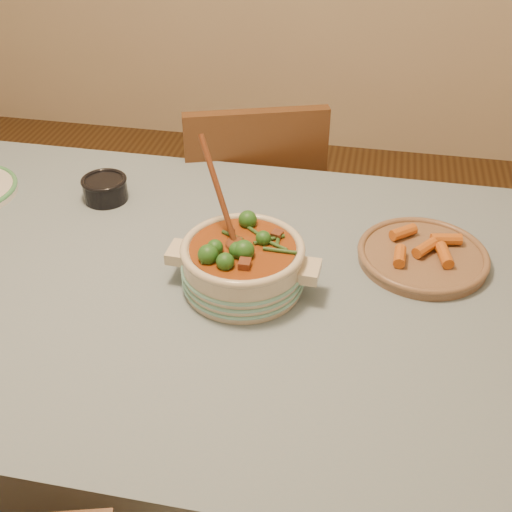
% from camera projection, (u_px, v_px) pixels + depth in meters
% --- Properties ---
extents(floor, '(4.50, 4.50, 0.00)m').
position_uv_depth(floor, '(184.00, 480.00, 1.86)').
color(floor, '#3E2411').
rests_on(floor, ground).
extents(dining_table, '(1.68, 1.08, 0.76)m').
position_uv_depth(dining_table, '(164.00, 306.00, 1.47)').
color(dining_table, brown).
rests_on(dining_table, floor).
extents(stew_casserole, '(0.33, 0.26, 0.31)m').
position_uv_depth(stew_casserole, '(243.00, 261.00, 1.34)').
color(stew_casserole, beige).
rests_on(stew_casserole, dining_table).
extents(condiment_bowl, '(0.12, 0.12, 0.06)m').
position_uv_depth(condiment_bowl, '(105.00, 188.00, 1.65)').
color(condiment_bowl, black).
rests_on(condiment_bowl, dining_table).
extents(fried_plate, '(0.35, 0.35, 0.05)m').
position_uv_depth(fried_plate, '(423.00, 254.00, 1.44)').
color(fried_plate, '#816147').
rests_on(fried_plate, dining_table).
extents(chair_far, '(0.53, 0.53, 0.89)m').
position_uv_depth(chair_far, '(252.00, 209.00, 2.10)').
color(chair_far, '#512F19').
rests_on(chair_far, floor).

